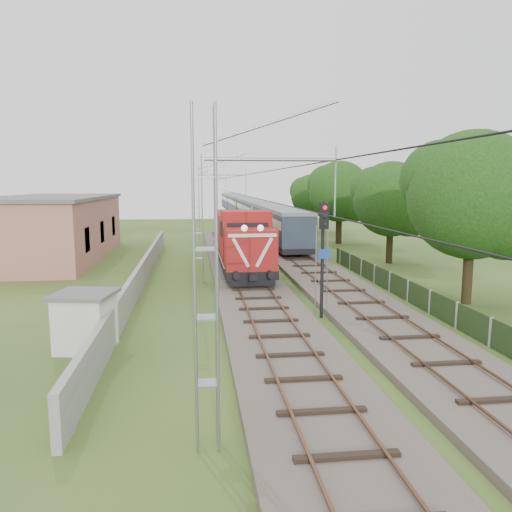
{
  "coord_description": "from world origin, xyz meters",
  "views": [
    {
      "loc": [
        -3.22,
        -19.26,
        6.27
      ],
      "look_at": [
        0.18,
        8.39,
        2.2
      ],
      "focal_mm": 35.0,
      "sensor_mm": 36.0,
      "label": 1
    }
  ],
  "objects": [
    {
      "name": "coach_rake",
      "position": [
        5.0,
        62.31,
        2.42
      ],
      "size": [
        2.89,
        86.2,
        3.34
      ],
      "color": "black",
      "rests_on": "ground"
    },
    {
      "name": "tree_c",
      "position": [
        11.84,
        31.31,
        5.35
      ],
      "size": [
        6.62,
        6.31,
        8.59
      ],
      "color": "#312514",
      "rests_on": "ground"
    },
    {
      "name": "tree_b",
      "position": [
        12.09,
        18.18,
        4.98
      ],
      "size": [
        6.15,
        5.86,
        7.98
      ],
      "color": "#312514",
      "rests_on": "ground"
    },
    {
      "name": "boundary_wall",
      "position": [
        -6.5,
        12.0,
        0.75
      ],
      "size": [
        0.25,
        40.0,
        1.5
      ],
      "primitive_type": "cube",
      "color": "#9E9E99",
      "rests_on": "ground"
    },
    {
      "name": "tree_d",
      "position": [
        11.96,
        44.08,
        4.64
      ],
      "size": [
        5.74,
        5.47,
        7.45
      ],
      "color": "#312514",
      "rests_on": "ground"
    },
    {
      "name": "relay_hut",
      "position": [
        -7.4,
        -0.3,
        1.12
      ],
      "size": [
        2.52,
        2.52,
        2.22
      ],
      "color": "silver",
      "rests_on": "ground"
    },
    {
      "name": "track_main",
      "position": [
        0.0,
        7.0,
        0.18
      ],
      "size": [
        4.2,
        70.0,
        0.45
      ],
      "color": "#6B6054",
      "rests_on": "ground"
    },
    {
      "name": "station_building",
      "position": [
        -15.0,
        24.0,
        2.63
      ],
      "size": [
        8.4,
        20.4,
        5.22
      ],
      "color": "#BD7066",
      "rests_on": "ground"
    },
    {
      "name": "track_side",
      "position": [
        5.0,
        20.0,
        0.18
      ],
      "size": [
        4.2,
        80.0,
        0.45
      ],
      "color": "#6B6054",
      "rests_on": "ground"
    },
    {
      "name": "fence",
      "position": [
        8.0,
        3.0,
        0.6
      ],
      "size": [
        0.12,
        32.0,
        1.2
      ],
      "color": "black",
      "rests_on": "ground"
    },
    {
      "name": "signal_post",
      "position": [
        2.62,
        2.92,
        3.74
      ],
      "size": [
        0.6,
        0.47,
        5.45
      ],
      "color": "black",
      "rests_on": "ground"
    },
    {
      "name": "catenary",
      "position": [
        -2.95,
        12.0,
        4.05
      ],
      "size": [
        3.31,
        70.0,
        8.0
      ],
      "color": "gray",
      "rests_on": "ground"
    },
    {
      "name": "ground",
      "position": [
        0.0,
        0.0,
        0.0
      ],
      "size": [
        140.0,
        140.0,
        0.0
      ],
      "primitive_type": "plane",
      "color": "#314D1D",
      "rests_on": "ground"
    },
    {
      "name": "tree_a",
      "position": [
        10.97,
        4.8,
        5.6
      ],
      "size": [
        6.92,
        6.59,
        8.97
      ],
      "color": "#312514",
      "rests_on": "ground"
    },
    {
      "name": "locomotive",
      "position": [
        0.0,
        17.07,
        2.28
      ],
      "size": [
        3.07,
        17.51,
        4.45
      ],
      "color": "black",
      "rests_on": "ground"
    }
  ]
}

